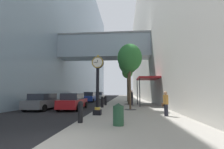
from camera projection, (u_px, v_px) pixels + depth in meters
name	position (u px, v px, depth m)	size (l,w,h in m)	color
ground_plane	(112.00, 100.00, 31.20)	(110.00, 110.00, 0.00)	black
sidewalk_right	(128.00, 99.00, 33.91)	(6.57, 80.00, 0.14)	#9E998E
building_block_left	(64.00, 26.00, 37.08)	(23.50, 80.00, 35.40)	#849EB2
building_block_right	(161.00, 33.00, 35.00)	(9.00, 80.00, 30.57)	#B7B2A8
street_clock	(98.00, 81.00, 10.89)	(0.84, 0.55, 4.27)	black
bollard_nearest	(81.00, 111.00, 7.98)	(0.28, 0.28, 1.11)	black
bollard_third	(98.00, 104.00, 13.20)	(0.28, 0.28, 1.11)	black
bollard_fourth	(102.00, 102.00, 15.80)	(0.28, 0.28, 1.11)	black
bollard_fifth	(106.00, 100.00, 18.41)	(0.28, 0.28, 1.11)	black
street_tree_near	(130.00, 58.00, 14.31)	(2.28, 2.28, 6.09)	#333335
street_tree_mid_near	(128.00, 63.00, 20.42)	(2.52, 2.52, 6.88)	#333335
street_tree_mid_far	(127.00, 73.00, 26.39)	(1.82, 1.82, 6.02)	#333335
trash_bin	(118.00, 114.00, 7.32)	(0.53, 0.53, 1.05)	#234C33
pedestrian_walking	(166.00, 103.00, 10.16)	(0.48, 0.52, 1.63)	#23232D
pedestrian_by_clock	(132.00, 97.00, 18.28)	(0.36, 0.36, 1.81)	#23232D
storefront_awning	(147.00, 79.00, 18.25)	(2.40, 3.60, 3.30)	maroon
car_blue_near	(90.00, 97.00, 26.80)	(2.00, 4.61, 1.74)	navy
car_red_mid	(73.00, 101.00, 15.19)	(2.12, 4.71, 1.60)	#AD191E
car_grey_far	(44.00, 102.00, 14.95)	(2.22, 4.43, 1.57)	slate
car_silver_trailing	(99.00, 96.00, 36.40)	(2.15, 4.55, 1.73)	#B7BABF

